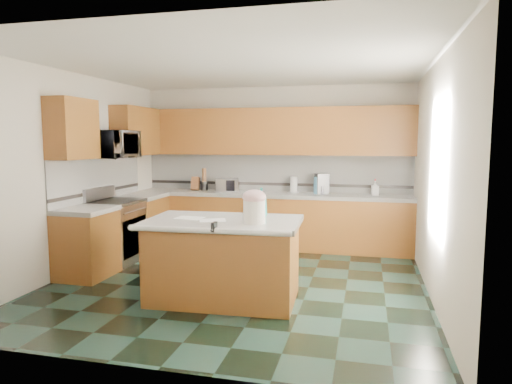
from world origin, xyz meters
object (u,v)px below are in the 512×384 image
(knife_block, at_px, (195,184))
(coffee_maker, at_px, (322,184))
(soap_bottle_island, at_px, (261,203))
(toaster_oven, at_px, (227,185))
(island_base, at_px, (224,262))
(treat_jar, at_px, (254,212))
(island_top, at_px, (223,222))

(knife_block, height_order, coffee_maker, coffee_maker)
(soap_bottle_island, relative_size, knife_block, 1.46)
(coffee_maker, bearing_deg, toaster_oven, 158.44)
(island_base, bearing_deg, toaster_oven, 103.59)
(soap_bottle_island, xyz_separation_m, toaster_oven, (-1.17, 2.46, -0.06))
(soap_bottle_island, relative_size, coffee_maker, 1.02)
(knife_block, relative_size, toaster_oven, 0.61)
(treat_jar, height_order, toaster_oven, treat_jar)
(soap_bottle_island, height_order, knife_block, soap_bottle_island)
(island_top, bearing_deg, island_base, 0.00)
(soap_bottle_island, bearing_deg, treat_jar, -107.08)
(island_top, height_order, soap_bottle_island, soap_bottle_island)
(island_base, distance_m, treat_jar, 0.74)
(island_top, bearing_deg, coffee_maker, 70.35)
(treat_jar, bearing_deg, toaster_oven, 97.71)
(island_base, height_order, treat_jar, treat_jar)
(island_base, distance_m, island_top, 0.46)
(island_base, bearing_deg, coffee_maker, 70.35)
(treat_jar, distance_m, toaster_oven, 3.07)
(treat_jar, relative_size, coffee_maker, 0.73)
(knife_block, bearing_deg, soap_bottle_island, -58.23)
(toaster_oven, bearing_deg, coffee_maker, -13.78)
(soap_bottle_island, relative_size, toaster_oven, 0.89)
(soap_bottle_island, bearing_deg, island_base, -166.79)
(island_base, distance_m, knife_block, 3.08)
(treat_jar, relative_size, soap_bottle_island, 0.72)
(soap_bottle_island, distance_m, knife_block, 3.02)
(soap_bottle_island, height_order, coffee_maker, soap_bottle_island)
(island_base, relative_size, knife_block, 6.88)
(soap_bottle_island, xyz_separation_m, knife_block, (-1.76, 2.46, -0.05))
(toaster_oven, bearing_deg, soap_bottle_island, -79.31)
(soap_bottle_island, xyz_separation_m, coffee_maker, (0.44, 2.49, -0.00))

